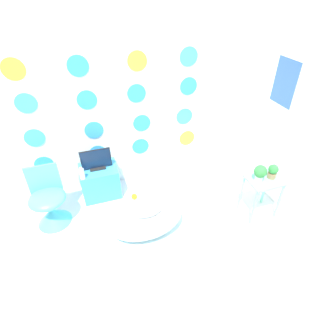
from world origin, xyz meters
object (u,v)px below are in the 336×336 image
bathtub (144,216)px  potted_plant_right (273,171)px  vase (82,174)px  tv (96,160)px  chair (50,206)px  potted_plant_left (260,173)px

bathtub → potted_plant_right: (1.56, -0.15, 0.40)m
vase → potted_plant_right: size_ratio=0.93×
vase → tv: bearing=38.7°
vase → potted_plant_right: bearing=-21.6°
tv → chair: bearing=-152.1°
chair → potted_plant_left: bearing=-15.8°
vase → potted_plant_right: potted_plant_right is taller
chair → potted_plant_right: (2.62, -0.68, 0.40)m
chair → potted_plant_left: (2.43, -0.69, 0.43)m
tv → potted_plant_right: 2.23m
tv → vase: (-0.20, -0.16, -0.05)m
bathtub → potted_plant_right: potted_plant_right is taller
chair → vase: (0.44, 0.18, 0.27)m
bathtub → chair: bearing=153.4°
vase → chair: bearing=-158.0°
bathtub → potted_plant_right: bearing=-5.6°
bathtub → potted_plant_right: 1.62m
bathtub → vase: vase is taller
tv → potted_plant_left: bearing=-29.9°
potted_plant_right → bathtub: bearing=174.4°
tv → bathtub: bearing=-64.7°
bathtub → potted_plant_left: bearing=-6.6°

